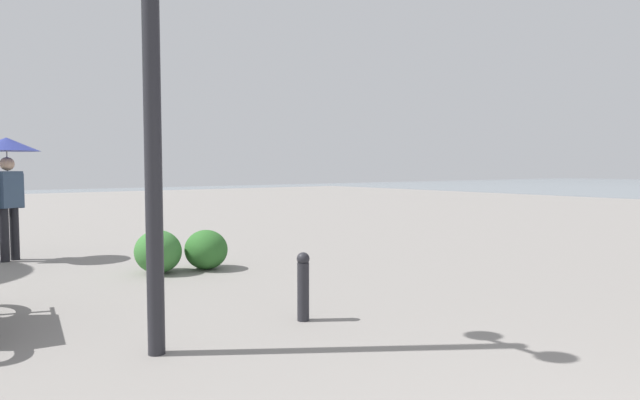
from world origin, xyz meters
TOP-DOWN VIEW (x-y plane):
  - lamppost at (4.67, 0.61)m, footprint 0.98×0.28m
  - pedestrian at (10.48, 0.95)m, footprint 1.00×1.00m
  - bollard_mid at (4.73, -0.92)m, footprint 0.13×0.13m
  - shrub_low at (7.86, -1.33)m, footprint 0.70×0.63m
  - shrub_round at (8.00, -0.64)m, footprint 0.74×0.67m

SIDE VIEW (x-z plane):
  - shrub_low at x=7.86m, z-range 0.00..0.60m
  - shrub_round at x=8.00m, z-range 0.00..0.63m
  - bollard_mid at x=4.73m, z-range 0.02..0.71m
  - pedestrian at x=10.48m, z-range 0.59..2.62m
  - lamppost at x=4.67m, z-range 0.67..4.68m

